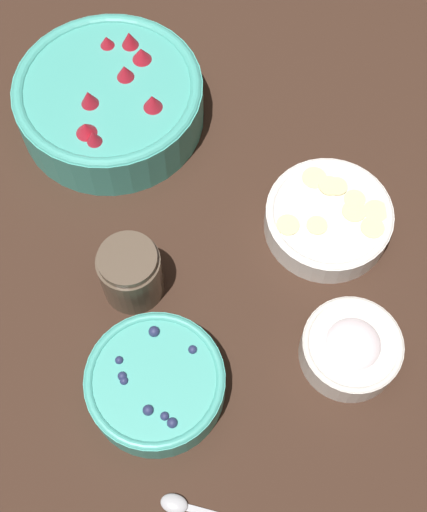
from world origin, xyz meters
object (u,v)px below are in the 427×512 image
Objects in this scene: bowl_strawberries at (110,99)px; bowl_bananas at (328,218)px; jar_chocolate at (131,273)px; bowl_blueberries at (156,383)px; bowl_cream at (351,348)px.

bowl_strawberries is 0.35m from bowl_bananas.
bowl_strawberries is 0.27m from jar_chocolate.
bowl_blueberries is 1.36× the size of bowl_cream.
bowl_cream is at bearing 146.48° from bowl_bananas.
bowl_cream is at bearing -117.56° from bowl_blueberries.
jar_chocolate reaches higher than bowl_blueberries.
bowl_blueberries is at bearing 62.44° from bowl_cream.
bowl_cream is (-0.11, -0.21, -0.00)m from bowl_blueberries.
bowl_strawberries is at bearing 20.75° from bowl_bananas.
bowl_bananas is 0.27m from jar_chocolate.
bowl_cream is at bearing -177.17° from bowl_strawberries.
jar_chocolate reaches higher than bowl_cream.
bowl_cream is at bearing -147.21° from jar_chocolate.
bowl_cream is 1.37× the size of jar_chocolate.
jar_chocolate is (-0.24, 0.13, -0.00)m from bowl_strawberries.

